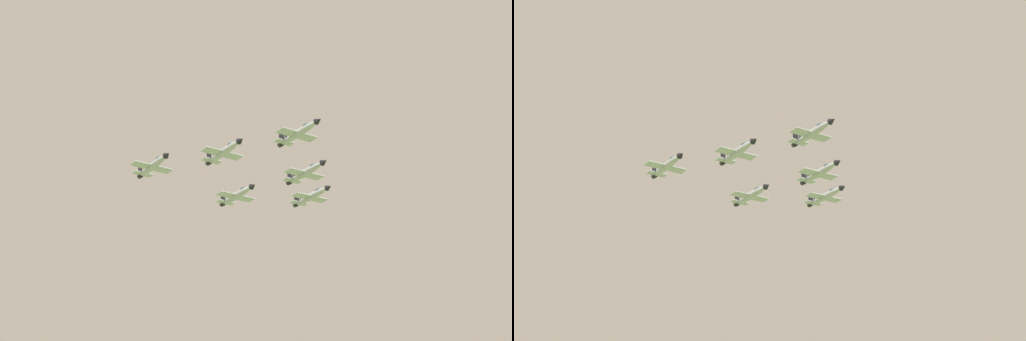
% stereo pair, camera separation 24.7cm
% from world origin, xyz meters
% --- Properties ---
extents(jet_lead, '(10.75, 12.85, 3.13)m').
position_xyz_m(jet_lead, '(-19.85, -18.96, 169.59)').
color(jet_lead, '#9EA3A8').
extents(jet_left_wingman, '(11.55, 13.26, 3.27)m').
position_xyz_m(jet_left_wingman, '(-3.59, -15.66, 167.55)').
color(jet_left_wingman, '#9EA3A8').
extents(jet_right_wingman, '(10.98, 13.04, 3.18)m').
position_xyz_m(jet_right_wingman, '(-20.49, -2.39, 167.57)').
color(jet_right_wingman, '#9EA3A8').
extents(jet_left_outer, '(11.61, 13.40, 3.30)m').
position_xyz_m(jet_left_outer, '(12.67, -12.36, 168.05)').
color(jet_left_outer, '#9EA3A8').
extents(jet_right_outer, '(11.03, 13.18, 3.21)m').
position_xyz_m(jet_right_outer, '(-21.13, 14.19, 166.56)').
color(jet_right_outer, '#9EA3A8').
extents(jet_slot_rear, '(11.07, 13.14, 3.21)m').
position_xyz_m(jet_slot_rear, '(-4.23, 0.92, 163.95)').
color(jet_slot_rear, '#9EA3A8').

